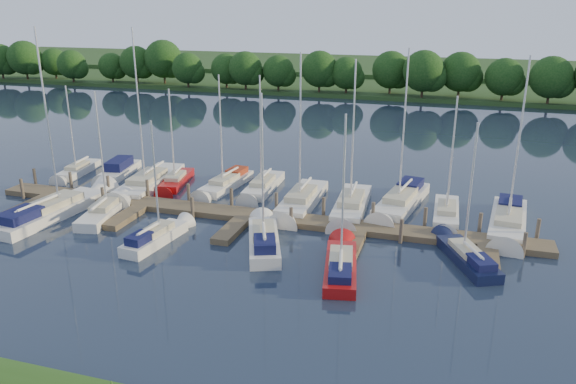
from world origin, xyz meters
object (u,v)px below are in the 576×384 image
(dock, at_px, (244,218))
(sailboat_s_2, at_px, (156,238))
(motorboat, at_px, (118,172))
(sailboat_n_5, at_px, (262,188))
(sailboat_n_0, at_px, (78,171))

(dock, bearing_deg, sailboat_s_2, -127.76)
(motorboat, bearing_deg, sailboat_n_5, 169.79)
(sailboat_n_0, height_order, sailboat_s_2, sailboat_n_0)
(sailboat_n_0, distance_m, motorboat, 3.74)
(sailboat_n_0, xyz_separation_m, sailboat_n_5, (17.10, 0.45, 0.00))
(dock, relative_size, sailboat_s_2, 4.92)
(sailboat_n_0, relative_size, sailboat_s_2, 1.00)
(sailboat_n_5, xyz_separation_m, sailboat_s_2, (-2.97, -11.65, 0.06))
(motorboat, relative_size, sailboat_n_5, 0.67)
(motorboat, distance_m, sailboat_n_5, 13.43)
(dock, xyz_separation_m, motorboat, (-14.39, 6.83, 0.16))
(motorboat, xyz_separation_m, sailboat_n_5, (13.43, -0.26, -0.09))
(sailboat_s_2, bearing_deg, sailboat_n_5, 82.60)
(sailboat_n_0, distance_m, sailboat_n_5, 17.10)
(motorboat, height_order, sailboat_s_2, sailboat_s_2)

